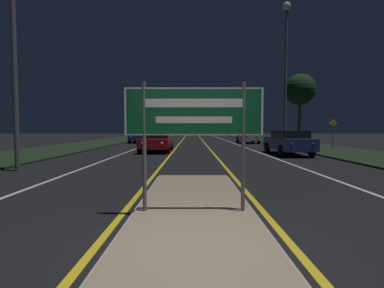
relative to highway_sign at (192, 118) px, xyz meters
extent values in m
plane|color=black|center=(0.00, -1.63, -1.71)|extent=(160.00, 160.00, 0.00)
cube|color=#999993|center=(0.00, 0.00, -1.69)|extent=(2.17, 7.98, 0.05)
cube|color=gray|center=(0.00, 0.00, -1.66)|extent=(2.05, 7.86, 0.10)
cube|color=black|center=(-9.50, 18.37, -1.67)|extent=(5.00, 100.00, 0.08)
cube|color=black|center=(9.50, 18.37, -1.67)|extent=(5.00, 100.00, 0.08)
cube|color=gold|center=(-1.28, 23.37, -1.71)|extent=(0.12, 70.00, 0.01)
cube|color=gold|center=(1.28, 23.37, -1.71)|extent=(0.12, 70.00, 0.01)
cube|color=silver|center=(-4.20, 23.37, -1.71)|extent=(0.12, 70.00, 0.01)
cube|color=silver|center=(4.20, 23.37, -1.71)|extent=(0.12, 70.00, 0.01)
cube|color=silver|center=(-7.20, 23.37, -1.71)|extent=(0.10, 70.00, 0.01)
cube|color=silver|center=(7.20, 23.37, -1.71)|extent=(0.10, 70.00, 0.01)
cylinder|color=#56565B|center=(-0.85, 0.00, -0.50)|extent=(0.07, 0.07, 2.23)
cylinder|color=#56565B|center=(0.85, 0.00, -0.50)|extent=(0.07, 0.07, 2.23)
cube|color=#0F512D|center=(0.00, 0.00, 0.11)|extent=(2.37, 0.04, 0.81)
cube|color=white|center=(0.00, -0.02, 0.11)|extent=(2.37, 0.00, 0.81)
cube|color=#0F512D|center=(0.00, -0.02, 0.11)|extent=(2.30, 0.01, 0.76)
cube|color=white|center=(0.00, -0.02, 0.25)|extent=(1.66, 0.01, 0.15)
cube|color=white|center=(0.00, -0.02, -0.04)|extent=(1.30, 0.01, 0.11)
cylinder|color=#56565B|center=(-6.28, 5.52, 3.03)|extent=(0.18, 0.18, 9.48)
cylinder|color=#56565B|center=(6.52, 16.02, 3.18)|extent=(0.18, 0.18, 9.79)
sphere|color=#F9EAC6|center=(6.52, 16.02, 8.25)|extent=(0.58, 0.58, 0.58)
cube|color=navy|center=(5.55, 12.27, -1.06)|extent=(1.71, 4.78, 0.66)
cube|color=black|center=(5.55, 11.98, -0.53)|extent=(1.51, 2.49, 0.41)
sphere|color=red|center=(5.02, 9.90, -0.98)|extent=(0.14, 0.14, 0.14)
sphere|color=red|center=(6.08, 9.90, -0.98)|extent=(0.14, 0.14, 0.14)
cylinder|color=black|center=(4.73, 13.75, -1.40)|extent=(0.22, 0.63, 0.63)
cylinder|color=black|center=(6.37, 13.75, -1.40)|extent=(0.22, 0.63, 0.63)
cylinder|color=black|center=(4.73, 10.79, -1.40)|extent=(0.22, 0.63, 0.63)
cylinder|color=black|center=(6.37, 10.79, -1.40)|extent=(0.22, 0.63, 0.63)
cube|color=#B7B7BC|center=(5.76, 25.85, -1.07)|extent=(1.72, 4.74, 0.65)
cube|color=black|center=(5.76, 25.56, -0.48)|extent=(1.52, 2.46, 0.52)
sphere|color=red|center=(5.22, 23.50, -0.99)|extent=(0.14, 0.14, 0.14)
sphere|color=red|center=(6.29, 23.50, -0.99)|extent=(0.14, 0.14, 0.14)
cylinder|color=black|center=(4.93, 27.32, -1.39)|extent=(0.22, 0.64, 0.64)
cylinder|color=black|center=(6.58, 27.32, -1.39)|extent=(0.22, 0.64, 0.64)
cylinder|color=black|center=(4.93, 24.38, -1.39)|extent=(0.22, 0.64, 0.64)
cylinder|color=black|center=(6.58, 24.38, -1.39)|extent=(0.22, 0.64, 0.64)
cube|color=maroon|center=(-2.32, 14.12, -1.11)|extent=(1.81, 4.27, 0.56)
cube|color=black|center=(-2.32, 14.38, -0.60)|extent=(1.59, 2.22, 0.48)
sphere|color=white|center=(-2.88, 12.01, -1.04)|extent=(0.14, 0.14, 0.14)
sphere|color=white|center=(-1.76, 12.01, -1.04)|extent=(0.14, 0.14, 0.14)
cylinder|color=black|center=(-3.19, 12.80, -1.39)|extent=(0.22, 0.64, 0.64)
cylinder|color=black|center=(-1.46, 12.80, -1.39)|extent=(0.22, 0.64, 0.64)
cylinder|color=black|center=(-3.19, 15.45, -1.39)|extent=(0.22, 0.64, 0.64)
cylinder|color=black|center=(-1.46, 15.45, -1.39)|extent=(0.22, 0.64, 0.64)
cube|color=navy|center=(-5.50, 26.34, -1.06)|extent=(1.77, 4.19, 0.67)
cube|color=black|center=(-5.50, 26.60, -0.45)|extent=(1.56, 2.18, 0.54)
sphere|color=white|center=(-6.05, 24.27, -0.97)|extent=(0.14, 0.14, 0.14)
sphere|color=white|center=(-4.95, 24.27, -0.97)|extent=(0.14, 0.14, 0.14)
cylinder|color=black|center=(-6.35, 25.04, -1.39)|extent=(0.22, 0.64, 0.64)
cylinder|color=black|center=(-4.66, 25.04, -1.39)|extent=(0.22, 0.64, 0.64)
cylinder|color=black|center=(-6.35, 27.64, -1.39)|extent=(0.22, 0.64, 0.64)
cylinder|color=black|center=(-4.66, 27.64, -1.39)|extent=(0.22, 0.64, 0.64)
cylinder|color=#56565B|center=(10.05, 16.23, -0.69)|extent=(0.06, 0.06, 1.88)
cube|color=yellow|center=(10.05, 16.23, 0.19)|extent=(0.60, 0.02, 0.60)
cylinder|color=#4C3823|center=(9.44, 21.28, 0.49)|extent=(0.24, 0.24, 4.24)
sphere|color=black|center=(9.44, 21.28, 3.22)|extent=(2.70, 2.70, 2.70)
camera|label=1|loc=(-0.03, -5.13, -0.18)|focal=28.00mm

